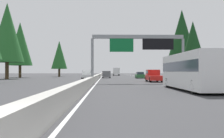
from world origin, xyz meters
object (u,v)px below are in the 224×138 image
object	(u,v)px
minivan_far_right	(106,74)
oncoming_near	(87,74)
conifer_left_far	(59,55)
conifer_right_near	(193,45)
box_truck_near_center	(116,71)
bus_near_right	(191,70)
conifer_left_near	(7,33)
conifer_left_mid	(20,44)
conifer_right_mid	(182,37)
sedan_far_center	(140,75)
sign_gantry_overhead	(139,45)
pickup_mid_left	(154,76)

from	to	relation	value
minivan_far_right	oncoming_near	distance (m)	6.74
oncoming_near	conifer_left_far	world-z (taller)	conifer_left_far
conifer_right_near	box_truck_near_center	bearing A→B (deg)	9.29
minivan_far_right	conifer_left_far	world-z (taller)	conifer_left_far
box_truck_near_center	minivan_far_right	xyz separation A→B (m)	(-39.82, 3.86, -0.66)
bus_near_right	conifer_left_near	bearing A→B (deg)	39.11
bus_near_right	conifer_right_near	xyz separation A→B (m)	(21.24, -6.91, 4.25)
conifer_left_near	conifer_left_mid	distance (m)	13.52
conifer_left_near	conifer_left_mid	bearing A→B (deg)	6.34
box_truck_near_center	conifer_left_near	world-z (taller)	conifer_left_near
conifer_right_mid	oncoming_near	bearing A→B (deg)	75.82
conifer_right_near	conifer_left_mid	xyz separation A→B (m)	(26.48, 36.30, 2.71)
conifer_left_near	conifer_left_far	distance (m)	25.38
bus_near_right	oncoming_near	distance (m)	40.68
sedan_far_center	conifer_left_near	world-z (taller)	conifer_left_near
sign_gantry_overhead	oncoming_near	size ratio (longest dim) A/B	2.26
oncoming_near	sign_gantry_overhead	bearing A→B (deg)	19.39
sign_gantry_overhead	pickup_mid_left	size ratio (longest dim) A/B	2.26
sign_gantry_overhead	sedan_far_center	size ratio (longest dim) A/B	2.88
conifer_right_near	bus_near_right	bearing A→B (deg)	161.98
pickup_mid_left	conifer_right_mid	size ratio (longest dim) A/B	0.39
sign_gantry_overhead	conifer_right_near	distance (m)	12.26
sedan_far_center	conifer_right_near	size ratio (longest dim) A/B	0.45
pickup_mid_left	conifer_left_near	size ratio (longest dim) A/B	0.35
conifer_left_mid	oncoming_near	bearing A→B (deg)	-116.27
box_truck_near_center	oncoming_near	bearing A→B (deg)	169.50
sign_gantry_overhead	bus_near_right	size ratio (longest dim) A/B	1.10
conifer_right_mid	conifer_left_near	xyz separation A→B (m)	(0.48, 36.51, 0.85)
sedan_far_center	conifer_left_mid	xyz separation A→B (m)	(8.49, 29.81, 7.99)
conifer_left_far	box_truck_near_center	bearing A→B (deg)	-35.30
conifer_right_mid	conifer_left_near	distance (m)	36.52
oncoming_near	conifer_right_near	bearing A→B (deg)	46.32
sign_gantry_overhead	box_truck_near_center	distance (m)	70.15
conifer_right_mid	conifer_left_mid	xyz separation A→B (m)	(13.87, 38.00, -0.17)
conifer_right_near	conifer_left_mid	world-z (taller)	conifer_left_mid
sign_gantry_overhead	oncoming_near	world-z (taller)	sign_gantry_overhead
oncoming_near	conifer_right_mid	world-z (taller)	conifer_right_mid
oncoming_near	conifer_right_near	distance (m)	26.16
box_truck_near_center	bus_near_right	bearing A→B (deg)	-177.72
conifer_right_mid	conifer_left_near	world-z (taller)	conifer_left_near
bus_near_right	sedan_far_center	distance (m)	39.24
sedan_far_center	minivan_far_right	world-z (taller)	minivan_far_right
sign_gantry_overhead	conifer_left_mid	world-z (taller)	conifer_left_mid
sedan_far_center	oncoming_near	xyz separation A→B (m)	(-0.26, 12.07, 0.23)
sign_gantry_overhead	minivan_far_right	world-z (taller)	sign_gantry_overhead
sign_gantry_overhead	sedan_far_center	world-z (taller)	sign_gantry_overhead
conifer_right_near	conifer_right_mid	world-z (taller)	conifer_right_mid
conifer_left_far	sedan_far_center	bearing A→B (deg)	-131.85
conifer_left_mid	bus_near_right	bearing A→B (deg)	-148.37
pickup_mid_left	conifer_left_far	xyz separation A→B (m)	(39.66, 21.26, 5.58)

